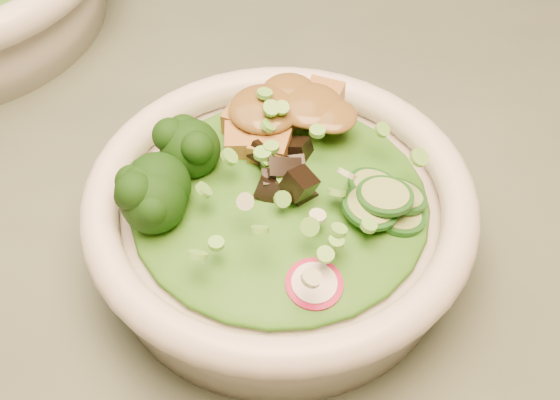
{
  "coord_description": "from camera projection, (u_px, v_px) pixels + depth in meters",
  "views": [
    {
      "loc": [
        -0.01,
        -0.41,
        1.14
      ],
      "look_at": [
        -0.04,
        -0.11,
        0.8
      ],
      "focal_mm": 50.0,
      "sensor_mm": 36.0,
      "label": 1
    }
  ],
  "objects": [
    {
      "name": "scallion_garnish",
      "position": [
        280.0,
        176.0,
        0.44
      ],
      "size": [
        0.17,
        0.17,
        0.02
      ],
      "primitive_type": null,
      "color": "#6BBE43",
      "rests_on": "salad_bowl"
    },
    {
      "name": "salad_bowl",
      "position": [
        280.0,
        220.0,
        0.47
      ],
      "size": [
        0.23,
        0.23,
        0.06
      ],
      "rotation": [
        0.0,
        0.0,
        0.17
      ],
      "color": "silver",
      "rests_on": "dining_table"
    },
    {
      "name": "cucumber_slices",
      "position": [
        378.0,
        191.0,
        0.45
      ],
      "size": [
        0.07,
        0.07,
        0.03
      ],
      "primitive_type": null,
      "rotation": [
        0.0,
        0.0,
        0.17
      ],
      "color": "#9FBF6A",
      "rests_on": "salad_bowl"
    },
    {
      "name": "radish_slices",
      "position": [
        282.0,
        276.0,
        0.42
      ],
      "size": [
        0.1,
        0.05,
        0.02
      ],
      "primitive_type": null,
      "rotation": [
        0.0,
        0.0,
        0.17
      ],
      "color": "#9D0C3B",
      "rests_on": "salad_bowl"
    },
    {
      "name": "peanut_sauce",
      "position": [
        284.0,
        110.0,
        0.48
      ],
      "size": [
        0.06,
        0.05,
        0.01
      ],
      "primitive_type": "ellipsoid",
      "color": "brown",
      "rests_on": "tofu_cubes"
    },
    {
      "name": "mushroom_heap",
      "position": [
        280.0,
        173.0,
        0.45
      ],
      "size": [
        0.07,
        0.07,
        0.03
      ],
      "primitive_type": null,
      "rotation": [
        0.0,
        0.0,
        0.17
      ],
      "color": "black",
      "rests_on": "salad_bowl"
    },
    {
      "name": "broccoli_florets",
      "position": [
        186.0,
        185.0,
        0.45
      ],
      "size": [
        0.08,
        0.07,
        0.04
      ],
      "primitive_type": null,
      "rotation": [
        0.0,
        0.0,
        0.17
      ],
      "color": "black",
      "rests_on": "salad_bowl"
    },
    {
      "name": "tofu_cubes",
      "position": [
        284.0,
        123.0,
        0.48
      ],
      "size": [
        0.09,
        0.06,
        0.03
      ],
      "primitive_type": null,
      "rotation": [
        0.0,
        0.0,
        0.17
      ],
      "color": "#A47C36",
      "rests_on": "salad_bowl"
    },
    {
      "name": "lettuce_bed",
      "position": [
        280.0,
        199.0,
        0.46
      ],
      "size": [
        0.18,
        0.18,
        0.02
      ],
      "primitive_type": "ellipsoid",
      "color": "#205812",
      "rests_on": "salad_bowl"
    },
    {
      "name": "dining_table",
      "position": [
        332.0,
        238.0,
        0.65
      ],
      "size": [
        1.2,
        0.8,
        0.75
      ],
      "color": "black",
      "rests_on": "ground"
    }
  ]
}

